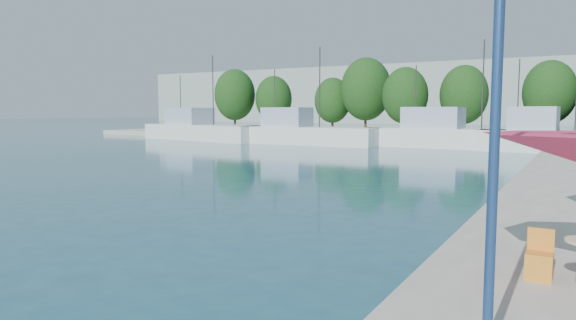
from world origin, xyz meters
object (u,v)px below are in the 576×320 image
Objects in this scene: trawler_04 at (553,140)px; street_lamp at (527,50)px; trawler_02 at (303,134)px; trawler_01 at (201,131)px; trawler_03 at (456,136)px.

street_lamp is at bearing -83.42° from trawler_04.
trawler_02 is 1.24× the size of trawler_04.
trawler_04 is 41.34m from street_lamp.
trawler_02 is 3.11× the size of street_lamp.
trawler_01 is at bearing -176.26° from trawler_04.
trawler_04 is (8.08, -1.74, 0.00)m from trawler_03.
trawler_03 is 44.10m from street_lamp.
trawler_01 is 57.04m from street_lamp.
trawler_02 reaches higher than street_lamp.
trawler_01 is at bearing -175.78° from trawler_03.
trawler_04 is at bearing 107.23° from street_lamp.
trawler_01 is at bearing 177.74° from trawler_02.
street_lamp is (1.50, -41.20, 3.01)m from trawler_04.
trawler_02 is at bearing 7.31° from trawler_01.
trawler_01 is 1.03× the size of trawler_03.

